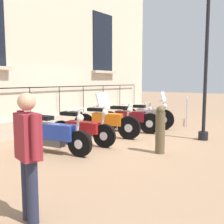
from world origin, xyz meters
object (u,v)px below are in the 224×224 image
object	(u,v)px
motorcycle_blue	(54,135)
motorcycle_red	(83,129)
motorcycle_silver	(147,116)
motorcycle_maroon	(129,119)
motorcycle_orange	(106,123)
pedestrian_standing	(28,151)
crowd_barrier	(187,109)
bollard	(160,130)
lamppost	(208,26)

from	to	relation	value
motorcycle_blue	motorcycle_red	distance (m)	0.99
motorcycle_silver	motorcycle_maroon	bearing A→B (deg)	-96.20
motorcycle_orange	motorcycle_red	bearing A→B (deg)	-84.42
motorcycle_orange	pedestrian_standing	bearing A→B (deg)	-62.59
motorcycle_blue	motorcycle_maroon	size ratio (longest dim) A/B	1.01
pedestrian_standing	crowd_barrier	bearing A→B (deg)	99.43
motorcycle_red	crowd_barrier	size ratio (longest dim) A/B	0.97
motorcycle_silver	motorcycle_blue	bearing A→B (deg)	-91.49
motorcycle_orange	bollard	size ratio (longest dim) A/B	1.90
motorcycle_red	motorcycle_maroon	bearing A→B (deg)	90.17
motorcycle_orange	crowd_barrier	size ratio (longest dim) A/B	1.08
crowd_barrier	bollard	xyz separation A→B (m)	(1.29, -4.96, 0.01)
motorcycle_blue	motorcycle_maroon	bearing A→B (deg)	89.97
motorcycle_maroon	motorcycle_silver	bearing A→B (deg)	83.80
motorcycle_maroon	lamppost	size ratio (longest dim) A/B	0.44
motorcycle_orange	motorcycle_silver	xyz separation A→B (m)	(0.22, 2.11, 0.00)
motorcycle_red	lamppost	xyz separation A→B (m)	(2.39, 2.59, 2.82)
motorcycle_blue	motorcycle_orange	world-z (taller)	motorcycle_blue
motorcycle_silver	lamppost	bearing A→B (deg)	-16.81
motorcycle_red	motorcycle_orange	bearing A→B (deg)	95.58
motorcycle_maroon	pedestrian_standing	world-z (taller)	pedestrian_standing
lamppost	bollard	distance (m)	3.42
motorcycle_red	motorcycle_maroon	xyz separation A→B (m)	(-0.01, 2.27, -0.02)
motorcycle_maroon	bollard	xyz separation A→B (m)	(2.05, -1.78, 0.15)
bollard	motorcycle_blue	bearing A→B (deg)	-144.05
lamppost	crowd_barrier	world-z (taller)	lamppost
motorcycle_blue	bollard	distance (m)	2.54
motorcycle_red	motorcycle_maroon	size ratio (longest dim) A/B	0.94
lamppost	pedestrian_standing	size ratio (longest dim) A/B	2.94
motorcycle_red	motorcycle_maroon	world-z (taller)	motorcycle_red
lamppost	pedestrian_standing	world-z (taller)	lamppost
bollard	motorcycle_silver	bearing A→B (deg)	124.96
motorcycle_red	motorcycle_silver	size ratio (longest dim) A/B	0.98
motorcycle_red	bollard	distance (m)	2.11
lamppost	motorcycle_silver	bearing A→B (deg)	163.19
motorcycle_red	bollard	xyz separation A→B (m)	(2.05, 0.50, 0.13)
motorcycle_silver	bollard	distance (m)	3.40
motorcycle_blue	motorcycle_red	xyz separation A→B (m)	(0.01, 0.99, 0.01)
crowd_barrier	bollard	size ratio (longest dim) A/B	1.76
crowd_barrier	pedestrian_standing	size ratio (longest dim) A/B	1.26
crowd_barrier	bollard	distance (m)	5.13
motorcycle_blue	crowd_barrier	distance (m)	6.50
motorcycle_red	motorcycle_orange	distance (m)	1.18
motorcycle_blue	crowd_barrier	world-z (taller)	motorcycle_blue
bollard	pedestrian_standing	xyz separation A→B (m)	(0.17, -3.81, 0.32)
motorcycle_silver	bollard	bearing A→B (deg)	-55.04
motorcycle_maroon	crowd_barrier	size ratio (longest dim) A/B	1.03
bollard	pedestrian_standing	size ratio (longest dim) A/B	0.72
motorcycle_orange	motorcycle_maroon	xyz separation A→B (m)	(0.11, 1.10, -0.01)
motorcycle_blue	motorcycle_silver	size ratio (longest dim) A/B	1.05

